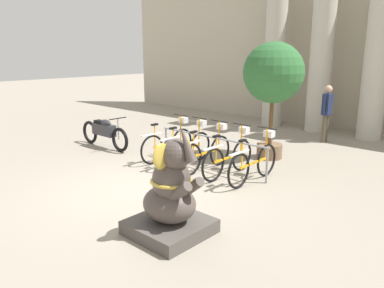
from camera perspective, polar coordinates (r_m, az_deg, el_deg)
name	(u,v)px	position (r m, az deg, el deg)	size (l,w,h in m)	color
ground_plane	(147,190)	(7.49, -6.92, -7.00)	(60.00, 60.00, 0.00)	gray
building_facade	(335,41)	(14.17, 20.95, 14.45)	(20.00, 0.20, 6.00)	#B2A893
column_left	(275,52)	(14.03, 12.53, 13.49)	(0.91, 0.91, 5.16)	#BCB7A8
column_middle	(322,52)	(13.24, 19.15, 13.05)	(0.91, 0.91, 5.16)	#BCB7A8
column_right	(378,53)	(12.65, 26.45, 12.37)	(0.91, 0.91, 5.16)	#BCB7A8
bike_rack	(211,144)	(8.63, 2.90, 0.02)	(3.10, 0.05, 0.77)	gray
bicycle_0	(168,143)	(9.38, -3.61, 0.14)	(0.48, 1.76, 1.09)	black
bicycle_1	(187,147)	(8.96, -0.81, -0.50)	(0.48, 1.76, 1.09)	black
bicycle_2	(207,152)	(8.56, 2.26, -1.20)	(0.48, 1.76, 1.09)	black
bicycle_3	(229,157)	(8.20, 5.67, -1.95)	(0.48, 1.76, 1.09)	black
bicycle_4	(254,162)	(7.89, 9.47, -2.71)	(0.48, 1.76, 1.09)	black
elephant_statue	(171,198)	(5.55, -3.19, -8.15)	(1.08, 1.08, 1.73)	#4C4742
motorcycle	(104,132)	(10.84, -13.23, 1.83)	(2.12, 0.55, 0.93)	black
person_pedestrian	(327,108)	(11.79, 19.86, 5.13)	(0.22, 0.47, 1.70)	brown
potted_tree	(273,76)	(9.48, 12.27, 10.04)	(1.49, 1.49, 2.90)	brown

